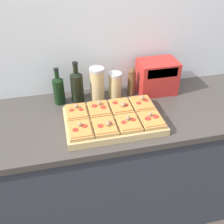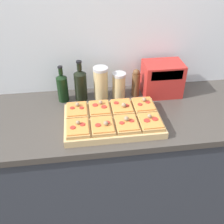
# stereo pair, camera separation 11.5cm
# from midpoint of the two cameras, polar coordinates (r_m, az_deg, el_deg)

# --- Properties ---
(wall_back) EXTENTS (6.00, 0.06, 2.50)m
(wall_back) POSITION_cam_midpoint_polar(r_m,az_deg,el_deg) (1.78, -3.91, 14.79)
(wall_back) COLOR silver
(wall_back) RESTS_ON ground_plane
(kitchen_counter) EXTENTS (2.63, 0.67, 0.93)m
(kitchen_counter) POSITION_cam_midpoint_polar(r_m,az_deg,el_deg) (1.92, -1.14, -11.59)
(kitchen_counter) COLOR #333842
(kitchen_counter) RESTS_ON ground_plane
(cutting_board) EXTENTS (0.55, 0.36, 0.04)m
(cutting_board) POSITION_cam_midpoint_polar(r_m,az_deg,el_deg) (1.52, -1.92, -1.94)
(cutting_board) COLOR tan
(cutting_board) RESTS_ON kitchen_counter
(pizza_slice_back_left) EXTENTS (0.12, 0.16, 0.05)m
(pizza_slice_back_left) POSITION_cam_midpoint_polar(r_m,az_deg,el_deg) (1.55, -9.86, -0.05)
(pizza_slice_back_left) COLOR tan
(pizza_slice_back_left) RESTS_ON cutting_board
(pizza_slice_back_midleft) EXTENTS (0.12, 0.16, 0.05)m
(pizza_slice_back_midleft) POSITION_cam_midpoint_polar(r_m,az_deg,el_deg) (1.56, -4.97, 0.59)
(pizza_slice_back_midleft) COLOR tan
(pizza_slice_back_midleft) RESTS_ON cutting_board
(pizza_slice_back_midright) EXTENTS (0.12, 0.16, 0.06)m
(pizza_slice_back_midright) POSITION_cam_midpoint_polar(r_m,az_deg,el_deg) (1.58, -0.14, 1.20)
(pizza_slice_back_midright) COLOR tan
(pizza_slice_back_midright) RESTS_ON cutting_board
(pizza_slice_back_right) EXTENTS (0.12, 0.16, 0.05)m
(pizza_slice_back_right) POSITION_cam_midpoint_polar(r_m,az_deg,el_deg) (1.61, 4.51, 1.82)
(pizza_slice_back_right) COLOR tan
(pizza_slice_back_right) RESTS_ON cutting_board
(pizza_slice_front_left) EXTENTS (0.12, 0.16, 0.05)m
(pizza_slice_front_left) POSITION_cam_midpoint_polar(r_m,az_deg,el_deg) (1.42, -9.28, -3.90)
(pizza_slice_front_left) COLOR tan
(pizza_slice_front_left) RESTS_ON cutting_board
(pizza_slice_front_midleft) EXTENTS (0.12, 0.16, 0.05)m
(pizza_slice_front_midleft) POSITION_cam_midpoint_polar(r_m,az_deg,el_deg) (1.42, -3.90, -3.19)
(pizza_slice_front_midleft) COLOR tan
(pizza_slice_front_midleft) RESTS_ON cutting_board
(pizza_slice_front_midright) EXTENTS (0.12, 0.16, 0.06)m
(pizza_slice_front_midright) POSITION_cam_midpoint_polar(r_m,az_deg,el_deg) (1.44, 1.32, -2.43)
(pizza_slice_front_midright) COLOR tan
(pizza_slice_front_midright) RESTS_ON cutting_board
(pizza_slice_front_right) EXTENTS (0.12, 0.16, 0.05)m
(pizza_slice_front_right) POSITION_cam_midpoint_polar(r_m,az_deg,el_deg) (1.48, 6.38, -1.71)
(pizza_slice_front_right) COLOR tan
(pizza_slice_front_right) RESTS_ON cutting_board
(olive_oil_bottle) EXTENTS (0.07, 0.07, 0.24)m
(olive_oil_bottle) POSITION_cam_midpoint_polar(r_m,az_deg,el_deg) (1.71, -13.45, 4.78)
(olive_oil_bottle) COLOR black
(olive_oil_bottle) RESTS_ON kitchen_counter
(wine_bottle) EXTENTS (0.08, 0.08, 0.27)m
(wine_bottle) POSITION_cam_midpoint_polar(r_m,az_deg,el_deg) (1.70, -9.58, 5.63)
(wine_bottle) COLOR black
(wine_bottle) RESTS_ON kitchen_counter
(grain_jar_tall) EXTENTS (0.10, 0.10, 0.22)m
(grain_jar_tall) POSITION_cam_midpoint_polar(r_m,az_deg,el_deg) (1.71, -5.19, 6.13)
(grain_jar_tall) COLOR tan
(grain_jar_tall) RESTS_ON kitchen_counter
(grain_jar_short) EXTENTS (0.09, 0.09, 0.17)m
(grain_jar_short) POSITION_cam_midpoint_polar(r_m,az_deg,el_deg) (1.74, -1.24, 5.89)
(grain_jar_short) COLOR tan
(grain_jar_short) RESTS_ON kitchen_counter
(pepper_mill) EXTENTS (0.05, 0.05, 0.19)m
(pepper_mill) POSITION_cam_midpoint_polar(r_m,az_deg,el_deg) (1.76, 2.40, 6.52)
(pepper_mill) COLOR brown
(pepper_mill) RESTS_ON kitchen_counter
(toaster_oven) EXTENTS (0.28, 0.18, 0.23)m
(toaster_oven) POSITION_cam_midpoint_polar(r_m,az_deg,el_deg) (1.80, 7.94, 7.58)
(toaster_oven) COLOR red
(toaster_oven) RESTS_ON kitchen_counter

